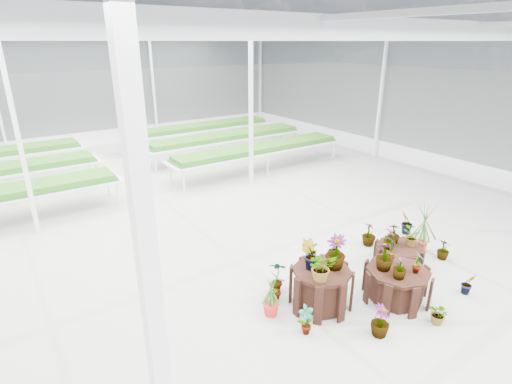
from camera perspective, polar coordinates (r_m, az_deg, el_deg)
ground_plane at (r=7.99m, az=-2.59°, el=-10.93°), size 24.00×24.00×0.00m
greenhouse_shell at (r=7.07m, az=-2.89°, el=4.77°), size 18.00×24.00×4.50m
steel_frame at (r=7.07m, az=-2.89°, el=4.77°), size 18.00×24.00×4.50m
nursery_benches at (r=13.99m, az=-18.52°, el=4.03°), size 16.00×7.00×0.84m
plinth_tall at (r=6.92m, az=9.25°, el=-13.35°), size 1.05×1.05×0.69m
plinth_mid at (r=7.43m, az=19.41°, el=-12.33°), size 1.43×1.43×0.58m
plinth_low at (r=8.53m, az=19.67°, el=-8.49°), size 1.18×1.18×0.41m
nursery_plants at (r=7.60m, az=15.43°, el=-8.68°), size 4.67×2.73×1.28m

